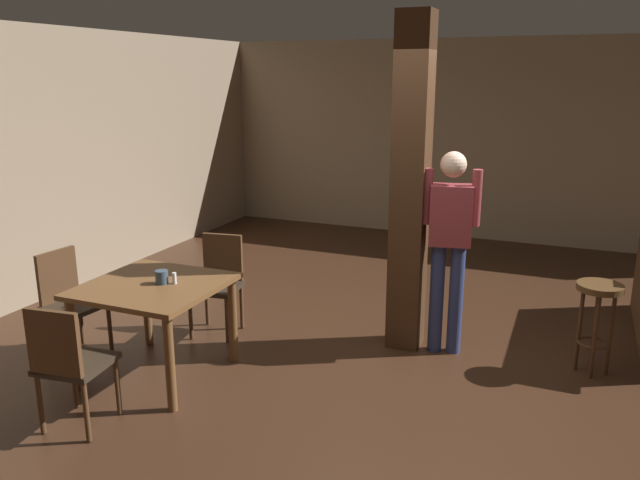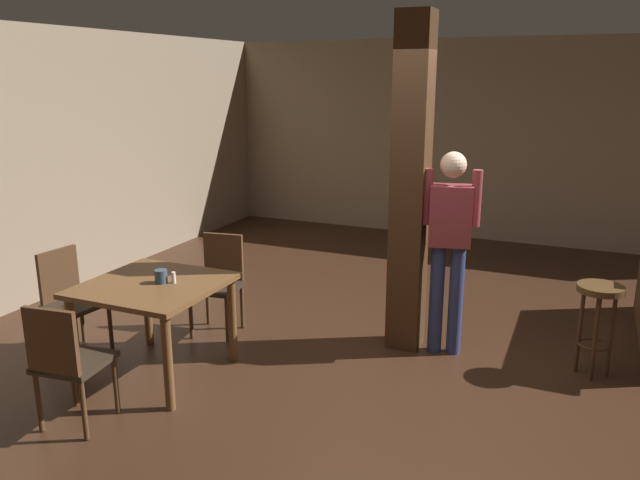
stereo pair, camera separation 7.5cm
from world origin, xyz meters
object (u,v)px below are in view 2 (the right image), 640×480
object	(u,v)px
dining_table	(154,297)
napkin_cup	(161,276)
standing_person	(449,239)
bar_stool_near	(598,308)
chair_north	(219,278)
chair_south	(66,359)
chair_west	(70,297)
salt_shaker	(174,277)

from	to	relation	value
dining_table	napkin_cup	bearing A→B (deg)	22.31
standing_person	bar_stool_near	size ratio (longest dim) A/B	2.32
chair_north	standing_person	size ratio (longest dim) A/B	0.52
bar_stool_near	standing_person	bearing A→B (deg)	-177.08
chair_south	napkin_cup	xyz separation A→B (m)	(0.08, 0.92, 0.30)
chair_west	napkin_cup	size ratio (longest dim) A/B	8.58
salt_shaker	napkin_cup	bearing A→B (deg)	-159.60
dining_table	standing_person	world-z (taller)	standing_person
bar_stool_near	chair_west	bearing A→B (deg)	-161.90
standing_person	bar_stool_near	world-z (taller)	standing_person
chair_south	napkin_cup	bearing A→B (deg)	84.98
salt_shaker	bar_stool_near	xyz separation A→B (m)	(3.02, 1.29, -0.24)
chair_south	chair_north	size ratio (longest dim) A/B	1.00
dining_table	bar_stool_near	world-z (taller)	dining_table
chair_south	bar_stool_near	distance (m)	3.90
chair_west	bar_stool_near	size ratio (longest dim) A/B	1.20
dining_table	chair_south	bearing A→B (deg)	-91.22
chair_south	standing_person	distance (m)	3.02
chair_south	napkin_cup	size ratio (longest dim) A/B	8.58
napkin_cup	chair_north	bearing A→B (deg)	94.06
salt_shaker	standing_person	distance (m)	2.23
salt_shaker	chair_north	bearing A→B (deg)	100.14
chair_west	bar_stool_near	world-z (taller)	chair_west
standing_person	chair_south	bearing A→B (deg)	-132.77
chair_south	bar_stool_near	xyz separation A→B (m)	(3.19, 2.25, 0.05)
chair_south	chair_west	world-z (taller)	same
dining_table	salt_shaker	xyz separation A→B (m)	(0.15, 0.06, 0.16)
chair_south	napkin_cup	world-z (taller)	chair_south
napkin_cup	bar_stool_near	world-z (taller)	napkin_cup
bar_stool_near	dining_table	bearing A→B (deg)	-156.94
chair_west	chair_north	distance (m)	1.27
salt_shaker	bar_stool_near	world-z (taller)	salt_shaker
chair_south	standing_person	xyz separation A→B (m)	(2.02, 2.19, 0.50)
dining_table	chair_north	distance (m)	0.94
dining_table	bar_stool_near	size ratio (longest dim) A/B	1.35
standing_person	bar_stool_near	bearing A→B (deg)	2.92
chair_west	chair_north	xyz separation A→B (m)	(0.89, 0.91, 0.00)
chair_south	chair_north	distance (m)	1.82
chair_south	standing_person	world-z (taller)	standing_person
chair_north	chair_west	bearing A→B (deg)	-134.47
chair_west	napkin_cup	bearing A→B (deg)	0.21
napkin_cup	bar_stool_near	bearing A→B (deg)	23.08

